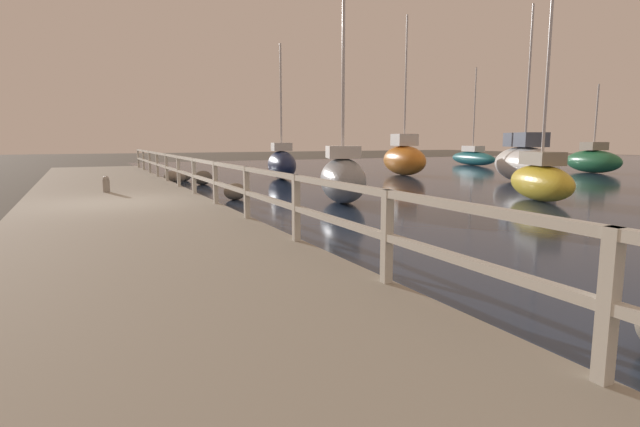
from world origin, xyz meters
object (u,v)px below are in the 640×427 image
at_px(sailboat_teal, 473,157).
at_px(sailboat_navy, 282,164).
at_px(mooring_bollard, 106,184).
at_px(sailboat_yellow, 541,179).
at_px(sailboat_gray, 343,178).
at_px(sailboat_green, 593,160).
at_px(sailboat_orange, 404,159).
at_px(sailboat_white, 524,162).

height_order(sailboat_teal, sailboat_navy, sailboat_teal).
height_order(mooring_bollard, sailboat_yellow, sailboat_yellow).
bearing_deg(sailboat_teal, sailboat_gray, -127.36).
bearing_deg(sailboat_green, sailboat_orange, 176.71).
height_order(mooring_bollard, sailboat_orange, sailboat_orange).
bearing_deg(sailboat_yellow, sailboat_gray, 179.09).
distance_m(sailboat_yellow, sailboat_gray, 6.09).
distance_m(sailboat_teal, sailboat_white, 15.21).
height_order(sailboat_navy, sailboat_green, sailboat_navy).
bearing_deg(sailboat_teal, sailboat_navy, -146.86).
height_order(sailboat_orange, sailboat_navy, sailboat_orange).
relative_size(sailboat_orange, sailboat_yellow, 1.05).
bearing_deg(sailboat_orange, sailboat_white, -62.65).
bearing_deg(sailboat_green, sailboat_white, -147.70).
xyz_separation_m(sailboat_yellow, sailboat_white, (4.60, 4.84, 0.23)).
xyz_separation_m(mooring_bollard, sailboat_teal, (25.23, 12.32, 0.01)).
distance_m(sailboat_orange, sailboat_navy, 6.78).
relative_size(sailboat_teal, sailboat_green, 1.42).
distance_m(mooring_bollard, sailboat_gray, 6.95).
relative_size(sailboat_navy, sailboat_white, 0.84).
bearing_deg(sailboat_teal, mooring_bollard, -140.02).
relative_size(sailboat_yellow, sailboat_white, 1.05).
height_order(mooring_bollard, sailboat_navy, sailboat_navy).
bearing_deg(sailboat_orange, sailboat_teal, 41.52).
xyz_separation_m(sailboat_teal, sailboat_green, (0.22, -9.38, 0.12)).
relative_size(sailboat_green, sailboat_gray, 0.80).
bearing_deg(sailboat_navy, sailboat_yellow, -59.09).
xyz_separation_m(sailboat_orange, sailboat_navy, (-6.77, 0.31, -0.14)).
xyz_separation_m(sailboat_teal, sailboat_yellow, (-13.21, -17.38, 0.09)).
relative_size(mooring_bollard, sailboat_gray, 0.08).
bearing_deg(sailboat_white, mooring_bollard, -157.84).
bearing_deg(sailboat_yellow, sailboat_navy, 130.66).
height_order(mooring_bollard, sailboat_green, sailboat_green).
xyz_separation_m(sailboat_navy, sailboat_yellow, (4.06, -11.37, -0.06)).
height_order(sailboat_yellow, sailboat_white, sailboat_yellow).
xyz_separation_m(sailboat_green, sailboat_white, (-8.83, -3.15, 0.20)).
height_order(sailboat_teal, sailboat_white, sailboat_white).
bearing_deg(sailboat_navy, sailboat_orange, 8.62).
height_order(sailboat_yellow, sailboat_gray, sailboat_yellow).
bearing_deg(sailboat_green, sailboat_yellow, -136.57).
relative_size(sailboat_teal, sailboat_yellow, 0.90).
relative_size(sailboat_orange, sailboat_green, 1.66).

